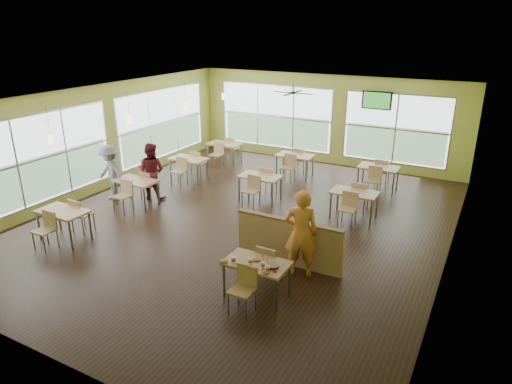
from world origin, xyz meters
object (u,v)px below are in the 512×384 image
Objects in this scene: half_wall_divider at (289,242)px; food_basket at (273,266)px; man_plaid at (301,233)px; main_table at (257,268)px.

food_basket is (0.36, -1.48, 0.26)m from half_wall_divider.
half_wall_divider reaches higher than food_basket.
food_basket is at bearing -76.52° from half_wall_divider.
half_wall_divider is 1.55m from food_basket.
food_basket is at bearing 68.93° from man_plaid.
half_wall_divider is at bearing 103.48° from food_basket.
half_wall_divider is 10.58× the size of food_basket.
man_plaid is 8.22× the size of food_basket.
man_plaid is (0.39, -0.28, 0.41)m from half_wall_divider.
main_table is 0.81× the size of man_plaid.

